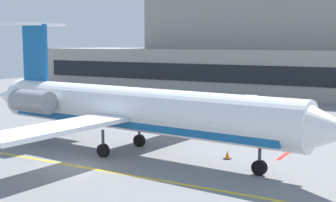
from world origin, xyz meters
name	(u,v)px	position (x,y,z in m)	size (l,w,h in m)	color
ground	(74,168)	(0.00, 0.00, -0.05)	(120.00, 120.00, 0.11)	slate
terminal_building	(264,50)	(-4.89, 49.42, 6.53)	(73.84, 17.59, 17.32)	gray
regional_jet	(129,109)	(0.76, 4.97, 3.11)	(30.55, 22.56, 9.22)	white
baggage_tug	(245,104)	(0.44, 27.92, 0.84)	(3.53, 2.30, 1.80)	silver
pushback_tractor	(269,122)	(6.71, 17.31, 0.84)	(3.32, 3.21, 1.84)	silver
safety_cone_alpha	(227,155)	(7.37, 6.81, 0.25)	(0.47, 0.47, 0.55)	orange
safety_cone_bravo	(237,135)	(5.35, 13.57, 0.25)	(0.47, 0.47, 0.55)	orange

